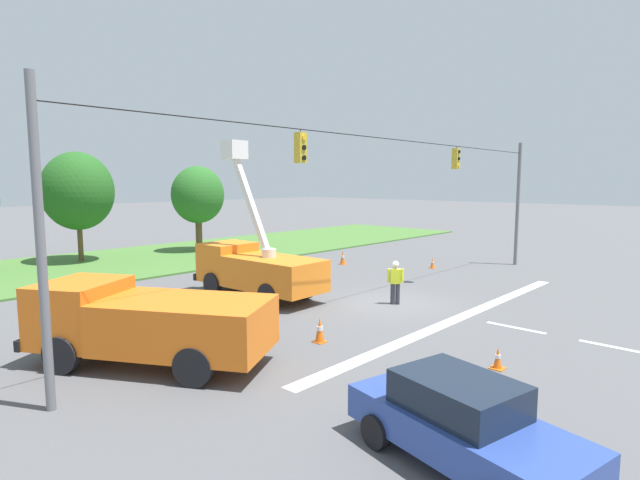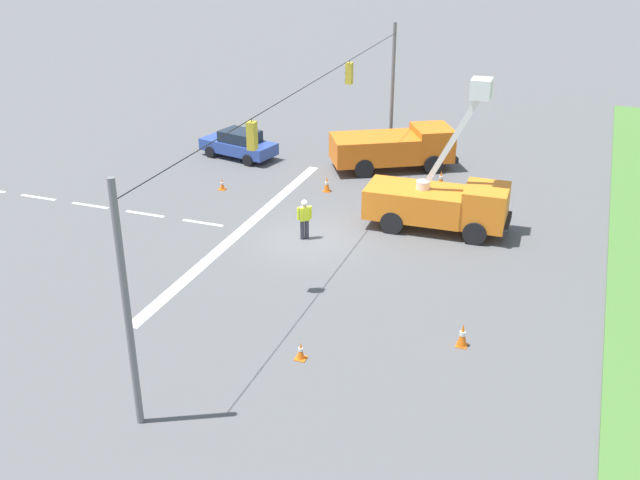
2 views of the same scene
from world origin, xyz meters
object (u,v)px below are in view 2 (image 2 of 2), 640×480
at_px(traffic_cone_foreground_left, 463,335).
at_px(traffic_cone_foreground_right, 222,184).
at_px(sedan_blue, 239,144).
at_px(traffic_cone_mid_right, 327,184).
at_px(traffic_cone_near_bucket, 441,178).
at_px(road_worker, 304,217).
at_px(traffic_cone_mid_left, 301,351).
at_px(utility_truck_bucket_lift, 441,201).
at_px(utility_truck_support_near, 395,147).

relative_size(traffic_cone_foreground_left, traffic_cone_foreground_right, 1.40).
xyz_separation_m(sedan_blue, traffic_cone_foreground_left, (14.98, 15.26, -0.38)).
bearing_deg(traffic_cone_mid_right, traffic_cone_foreground_right, -72.42).
height_order(sedan_blue, traffic_cone_near_bucket, sedan_blue).
height_order(road_worker, traffic_cone_mid_right, road_worker).
height_order(road_worker, traffic_cone_foreground_right, road_worker).
bearing_deg(traffic_cone_foreground_right, traffic_cone_mid_left, 36.12).
xyz_separation_m(utility_truck_bucket_lift, road_worker, (2.95, -5.18, -0.36)).
height_order(road_worker, traffic_cone_near_bucket, road_worker).
bearing_deg(traffic_cone_foreground_left, traffic_cone_mid_right, -142.81).
distance_m(road_worker, traffic_cone_foreground_right, 7.28).
bearing_deg(sedan_blue, traffic_cone_mid_right, 62.78).
xyz_separation_m(traffic_cone_foreground_left, traffic_cone_foreground_right, (-10.12, -13.85, -0.13)).
height_order(utility_truck_bucket_lift, sedan_blue, utility_truck_bucket_lift).
xyz_separation_m(sedan_blue, traffic_cone_mid_right, (3.28, 6.38, -0.40)).
distance_m(sedan_blue, traffic_cone_foreground_right, 5.09).
height_order(utility_truck_bucket_lift, traffic_cone_foreground_left, utility_truck_bucket_lift).
relative_size(utility_truck_support_near, traffic_cone_foreground_left, 8.33).
height_order(traffic_cone_mid_right, traffic_cone_near_bucket, traffic_cone_near_bucket).
bearing_deg(utility_truck_bucket_lift, sedan_blue, -115.39).
bearing_deg(sedan_blue, utility_truck_support_near, 98.06).
bearing_deg(utility_truck_support_near, traffic_cone_foreground_right, -49.77).
bearing_deg(traffic_cone_foreground_left, utility_truck_bucket_lift, -163.47).
xyz_separation_m(road_worker, traffic_cone_near_bucket, (-8.36, 4.11, -0.60)).
xyz_separation_m(utility_truck_bucket_lift, traffic_cone_mid_left, (11.52, -1.96, -1.07)).
distance_m(utility_truck_support_near, traffic_cone_foreground_left, 17.53).
xyz_separation_m(utility_truck_support_near, road_worker, (10.14, -1.19, -0.20)).
bearing_deg(traffic_cone_mid_left, utility_truck_support_near, -173.79).
bearing_deg(road_worker, utility_truck_support_near, 173.32).
height_order(utility_truck_bucket_lift, traffic_cone_foreground_right, utility_truck_bucket_lift).
bearing_deg(road_worker, traffic_cone_near_bucket, 153.82).
relative_size(utility_truck_bucket_lift, traffic_cone_near_bucket, 8.34).
bearing_deg(utility_truck_support_near, utility_truck_bucket_lift, 29.02).
bearing_deg(road_worker, traffic_cone_foreground_left, 52.34).
xyz_separation_m(utility_truck_support_near, traffic_cone_near_bucket, (1.78, 2.92, -0.80)).
height_order(utility_truck_bucket_lift, road_worker, utility_truck_bucket_lift).
height_order(traffic_cone_foreground_left, traffic_cone_near_bucket, traffic_cone_foreground_left).
relative_size(sedan_blue, traffic_cone_near_bucket, 5.69).
distance_m(sedan_blue, traffic_cone_foreground_left, 21.39).
bearing_deg(traffic_cone_mid_right, traffic_cone_near_bucket, 117.94).
distance_m(utility_truck_support_near, traffic_cone_near_bucket, 3.51).
distance_m(road_worker, traffic_cone_mid_right, 5.76).
bearing_deg(utility_truck_bucket_lift, traffic_cone_near_bucket, -168.85).
bearing_deg(traffic_cone_foreground_right, traffic_cone_near_bucket, 113.04).
xyz_separation_m(traffic_cone_foreground_right, traffic_cone_mid_right, (-1.58, 4.97, 0.11)).
bearing_deg(traffic_cone_near_bucket, road_worker, -26.18).
height_order(utility_truck_support_near, road_worker, utility_truck_support_near).
xyz_separation_m(traffic_cone_mid_left, traffic_cone_mid_right, (-14.21, -4.25, 0.10)).
bearing_deg(sedan_blue, traffic_cone_foreground_left, 45.53).
xyz_separation_m(sedan_blue, road_worker, (8.92, 7.41, 0.21)).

